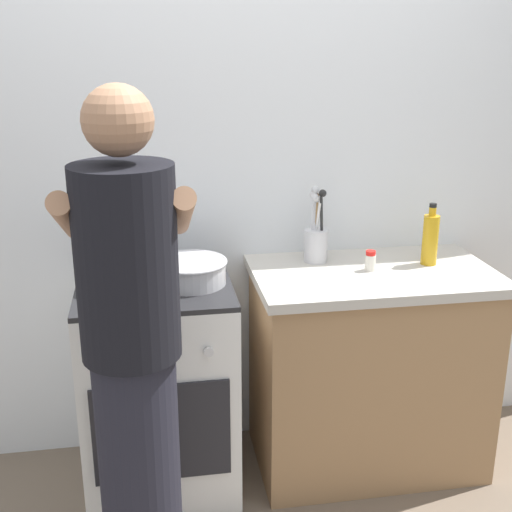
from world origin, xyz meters
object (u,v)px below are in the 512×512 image
object	(u,v)px
spice_bottle	(370,261)
mixing_bowl	(190,271)
utensil_crock	(316,238)
pot	(116,273)
oil_bottle	(430,239)
stove_range	(159,386)
person	(133,365)

from	to	relation	value
spice_bottle	mixing_bowl	bearing A→B (deg)	-177.61
utensil_crock	spice_bottle	size ratio (longest dim) A/B	3.89
pot	oil_bottle	xyz separation A→B (m)	(1.29, 0.07, 0.05)
spice_bottle	oil_bottle	xyz separation A→B (m)	(0.27, 0.04, 0.07)
spice_bottle	oil_bottle	size ratio (longest dim) A/B	0.32
stove_range	mixing_bowl	xyz separation A→B (m)	(0.14, -0.02, 0.50)
mixing_bowl	person	distance (m)	0.62
stove_range	utensil_crock	bearing A→B (deg)	13.06
utensil_crock	mixing_bowl	bearing A→B (deg)	-161.57
utensil_crock	oil_bottle	xyz separation A→B (m)	(0.46, -0.12, 0.01)
mixing_bowl	spice_bottle	size ratio (longest dim) A/B	3.48
mixing_bowl	utensil_crock	size ratio (longest dim) A/B	0.89
mixing_bowl	pot	bearing A→B (deg)	-179.64
pot	utensil_crock	distance (m)	0.85
spice_bottle	oil_bottle	distance (m)	0.28
pot	utensil_crock	world-z (taller)	utensil_crock
person	mixing_bowl	bearing A→B (deg)	69.32
utensil_crock	oil_bottle	world-z (taller)	utensil_crock
spice_bottle	person	distance (m)	1.14
stove_range	person	size ratio (longest dim) A/B	0.53
stove_range	utensil_crock	size ratio (longest dim) A/B	2.74
spice_bottle	oil_bottle	world-z (taller)	oil_bottle
oil_bottle	mixing_bowl	bearing A→B (deg)	-176.16
utensil_crock	oil_bottle	bearing A→B (deg)	-13.93
person	utensil_crock	bearing A→B (deg)	44.74
stove_range	spice_bottle	bearing A→B (deg)	0.51
spice_bottle	person	world-z (taller)	person
utensil_crock	spice_bottle	world-z (taller)	utensil_crock
stove_range	utensil_crock	distance (m)	0.90
spice_bottle	utensil_crock	bearing A→B (deg)	141.81
stove_range	oil_bottle	size ratio (longest dim) A/B	3.41
oil_bottle	stove_range	bearing A→B (deg)	-177.78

